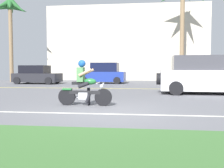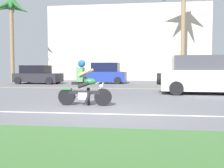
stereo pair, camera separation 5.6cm
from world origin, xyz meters
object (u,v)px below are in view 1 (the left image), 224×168
at_px(parked_car_1, 103,74).
at_px(palm_tree_0, 10,12).
at_px(parked_car_0, 37,75).
at_px(suv_nearby, 211,75).
at_px(motorcyclist, 84,86).

height_order(parked_car_1, palm_tree_0, palm_tree_0).
bearing_deg(parked_car_1, palm_tree_0, 173.11).
height_order(parked_car_0, palm_tree_0, palm_tree_0).
bearing_deg(suv_nearby, palm_tree_0, 148.40).
xyz_separation_m(parked_car_0, palm_tree_0, (-3.42, 2.37, 5.59)).
xyz_separation_m(motorcyclist, suv_nearby, (5.14, 4.54, 0.26)).
relative_size(suv_nearby, parked_car_1, 1.32).
relative_size(suv_nearby, palm_tree_0, 0.68).
height_order(parked_car_0, parked_car_1, parked_car_1).
distance_m(suv_nearby, parked_car_0, 13.61).
xyz_separation_m(motorcyclist, parked_car_1, (-1.36, 12.80, 0.15)).
xyz_separation_m(suv_nearby, parked_car_1, (-6.50, 8.27, -0.11)).
bearing_deg(suv_nearby, motorcyclist, -138.57).
distance_m(suv_nearby, parked_car_1, 10.51).
height_order(suv_nearby, palm_tree_0, palm_tree_0).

